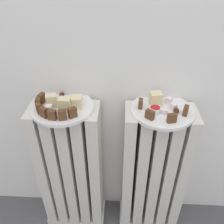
{
  "coord_description": "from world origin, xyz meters",
  "views": [
    {
      "loc": [
        0.04,
        -0.44,
        1.16
      ],
      "look_at": [
        0.0,
        0.28,
        0.67
      ],
      "focal_mm": 37.6,
      "sensor_mm": 36.0,
      "label": 1
    }
  ],
  "objects_px": {
    "jam_bowl_right": "(155,109)",
    "fork": "(58,103)",
    "radiator_left": "(72,171)",
    "plate_right": "(162,110)",
    "plate_left": "(63,107)",
    "radiator_right": "(153,174)"
  },
  "relations": [
    {
      "from": "radiator_left",
      "to": "plate_right",
      "type": "xyz_separation_m",
      "value": [
        0.37,
        0.0,
        0.35
      ]
    },
    {
      "from": "radiator_left",
      "to": "plate_right",
      "type": "bearing_deg",
      "value": 0.0
    },
    {
      "from": "radiator_right",
      "to": "fork",
      "type": "xyz_separation_m",
      "value": [
        -0.39,
        0.02,
        0.35
      ]
    },
    {
      "from": "jam_bowl_right",
      "to": "fork",
      "type": "bearing_deg",
      "value": 174.5
    },
    {
      "from": "radiator_right",
      "to": "plate_right",
      "type": "bearing_deg",
      "value": 0.0
    },
    {
      "from": "radiator_right",
      "to": "plate_right",
      "type": "relative_size",
      "value": 2.91
    },
    {
      "from": "fork",
      "to": "radiator_left",
      "type": "bearing_deg",
      "value": -37.04
    },
    {
      "from": "radiator_left",
      "to": "radiator_right",
      "type": "xyz_separation_m",
      "value": [
        0.37,
        0.0,
        0.0
      ]
    },
    {
      "from": "jam_bowl_right",
      "to": "plate_right",
      "type": "bearing_deg",
      "value": 32.84
    },
    {
      "from": "radiator_left",
      "to": "radiator_right",
      "type": "height_order",
      "value": "same"
    },
    {
      "from": "plate_left",
      "to": "plate_right",
      "type": "bearing_deg",
      "value": 0.0
    },
    {
      "from": "radiator_left",
      "to": "plate_right",
      "type": "relative_size",
      "value": 2.91
    },
    {
      "from": "radiator_left",
      "to": "jam_bowl_right",
      "type": "bearing_deg",
      "value": -3.27
    },
    {
      "from": "radiator_left",
      "to": "fork",
      "type": "xyz_separation_m",
      "value": [
        -0.02,
        0.02,
        0.35
      ]
    },
    {
      "from": "plate_left",
      "to": "jam_bowl_right",
      "type": "height_order",
      "value": "jam_bowl_right"
    },
    {
      "from": "plate_right",
      "to": "jam_bowl_right",
      "type": "bearing_deg",
      "value": -147.16
    },
    {
      "from": "radiator_left",
      "to": "radiator_right",
      "type": "distance_m",
      "value": 0.37
    },
    {
      "from": "radiator_right",
      "to": "fork",
      "type": "relative_size",
      "value": 6.51
    },
    {
      "from": "jam_bowl_right",
      "to": "fork",
      "type": "relative_size",
      "value": 0.42
    },
    {
      "from": "radiator_right",
      "to": "jam_bowl_right",
      "type": "height_order",
      "value": "jam_bowl_right"
    },
    {
      "from": "jam_bowl_right",
      "to": "radiator_right",
      "type": "bearing_deg",
      "value": 32.84
    },
    {
      "from": "jam_bowl_right",
      "to": "fork",
      "type": "xyz_separation_m",
      "value": [
        -0.36,
        0.03,
        -0.01
      ]
    }
  ]
}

